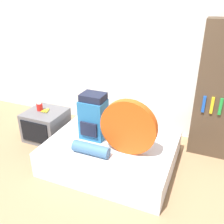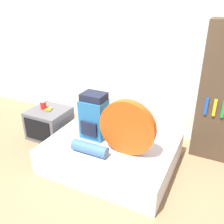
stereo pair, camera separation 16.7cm
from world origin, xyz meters
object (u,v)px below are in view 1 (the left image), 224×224
object	(u,v)px
backpack	(93,117)
television	(46,125)
tent_bag	(128,127)
sleeping_roll	(91,149)
canister	(40,107)

from	to	relation	value
backpack	television	distance (m)	1.11
backpack	tent_bag	bearing A→B (deg)	-16.92
backpack	sleeping_roll	distance (m)	0.49
canister	television	bearing A→B (deg)	-8.45
television	canister	xyz separation A→B (m)	(-0.10, 0.01, 0.31)
backpack	canister	world-z (taller)	backpack
sleeping_roll	canister	size ratio (longest dim) A/B	3.69
tent_bag	canister	bearing A→B (deg)	166.68
backpack	canister	xyz separation A→B (m)	(-1.09, 0.22, -0.13)
sleeping_roll	canister	distance (m)	1.40
tent_bag	television	size ratio (longest dim) A/B	1.18
tent_bag	sleeping_roll	world-z (taller)	tent_bag
television	canister	size ratio (longest dim) A/B	4.63
tent_bag	television	xyz separation A→B (m)	(-1.57, 0.38, -0.48)
sleeping_roll	canister	world-z (taller)	canister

